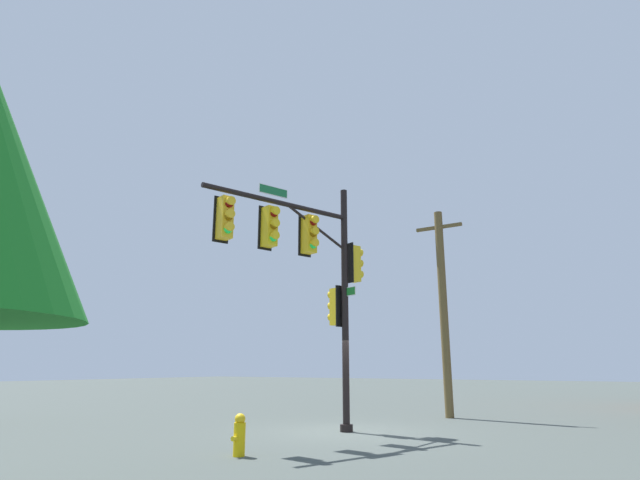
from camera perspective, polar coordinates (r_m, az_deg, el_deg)
name	(u,v)px	position (r m, az deg, el deg)	size (l,w,h in m)	color
ground_plane	(347,432)	(15.12, 2.99, -20.68)	(120.00, 120.00, 0.00)	#404743
signal_pole_assembly	(311,262)	(14.55, -1.06, -2.45)	(5.16, 2.11, 7.10)	black
utility_pole	(443,307)	(19.60, 13.66, -7.33)	(0.31, 1.80, 7.59)	brown
fire_hydrant	(239,435)	(11.22, -9.02, -20.76)	(0.33, 0.24, 0.83)	#E2B80C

